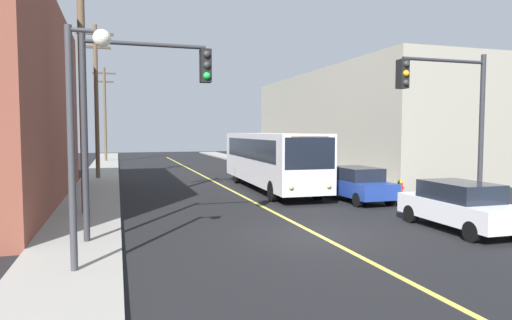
{
  "coord_description": "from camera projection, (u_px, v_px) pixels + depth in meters",
  "views": [
    {
      "loc": [
        -6.07,
        -12.75,
        3.31
      ],
      "look_at": [
        0.0,
        6.57,
        2.0
      ],
      "focal_mm": 31.07,
      "sensor_mm": 36.0,
      "label": 1
    }
  ],
  "objects": [
    {
      "name": "fire_hydrant",
      "position": [
        400.0,
        188.0,
        21.22
      ],
      "size": [
        0.44,
        0.26,
        0.84
      ],
      "color": "red",
      "rests_on": "sidewalk_right"
    },
    {
      "name": "city_bus",
      "position": [
        270.0,
        158.0,
        25.12
      ],
      "size": [
        3.0,
        12.23,
        3.2
      ],
      "color": "silver",
      "rests_on": "ground"
    },
    {
      "name": "lane_stripe_center",
      "position": [
        217.0,
        183.0,
        28.45
      ],
      "size": [
        0.16,
        60.0,
        0.01
      ],
      "primitive_type": "cube",
      "color": "#D8CC4C",
      "rests_on": "ground"
    },
    {
      "name": "parked_car_silver",
      "position": [
        290.0,
        169.0,
        29.43
      ],
      "size": [
        1.9,
        4.44,
        1.62
      ],
      "color": "#B7B7BC",
      "rests_on": "ground"
    },
    {
      "name": "sidewalk_right",
      "position": [
        357.0,
        187.0,
        25.85
      ],
      "size": [
        2.5,
        90.0,
        0.15
      ],
      "primitive_type": "cube",
      "color": "gray",
      "rests_on": "ground"
    },
    {
      "name": "utility_pole_mid",
      "position": [
        96.0,
        94.0,
        29.8
      ],
      "size": [
        2.4,
        0.28,
        10.29
      ],
      "color": "brown",
      "rests_on": "sidewalk_left"
    },
    {
      "name": "utility_pole_far",
      "position": [
        105.0,
        110.0,
        47.77
      ],
      "size": [
        2.4,
        0.28,
        10.01
      ],
      "color": "brown",
      "rests_on": "sidewalk_left"
    },
    {
      "name": "parked_car_blue",
      "position": [
        356.0,
        183.0,
        20.98
      ],
      "size": [
        1.84,
        4.41,
        1.62
      ],
      "color": "navy",
      "rests_on": "ground"
    },
    {
      "name": "building_right_warehouse",
      "position": [
        374.0,
        123.0,
        36.99
      ],
      "size": [
        12.0,
        24.23,
        7.99
      ],
      "color": "gray",
      "rests_on": "ground"
    },
    {
      "name": "utility_pole_near",
      "position": [
        82.0,
        57.0,
        16.95
      ],
      "size": [
        2.4,
        0.28,
        11.01
      ],
      "color": "brown",
      "rests_on": "sidewalk_left"
    },
    {
      "name": "sidewalk_left",
      "position": [
        93.0,
        198.0,
        21.51
      ],
      "size": [
        2.5,
        90.0,
        0.15
      ],
      "primitive_type": "cube",
      "color": "gray",
      "rests_on": "ground"
    },
    {
      "name": "traffic_signal_left_corner",
      "position": [
        140.0,
        97.0,
        12.94
      ],
      "size": [
        3.75,
        0.48,
        6.0
      ],
      "color": "#2D2D33",
      "rests_on": "sidewalk_left"
    },
    {
      "name": "traffic_signal_right_corner",
      "position": [
        448.0,
        104.0,
        16.01
      ],
      "size": [
        3.75,
        0.48,
        6.0
      ],
      "color": "#2D2D33",
      "rests_on": "sidewalk_right"
    },
    {
      "name": "parked_car_white",
      "position": [
        459.0,
        205.0,
        14.81
      ],
      "size": [
        1.91,
        4.44,
        1.62
      ],
      "color": "silver",
      "rests_on": "ground"
    },
    {
      "name": "ground_plane",
      "position": [
        317.0,
        235.0,
        14.16
      ],
      "size": [
        120.0,
        120.0,
        0.0
      ],
      "primitive_type": "plane",
      "color": "black"
    },
    {
      "name": "street_lamp_left",
      "position": [
        81.0,
        112.0,
        9.9
      ],
      "size": [
        0.98,
        0.4,
        5.5
      ],
      "color": "#38383D",
      "rests_on": "sidewalk_left"
    }
  ]
}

